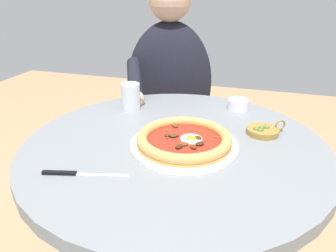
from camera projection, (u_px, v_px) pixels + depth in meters
dining_table at (174, 193)px, 1.01m from camera, size 0.89×0.89×0.75m
pizza_on_plate at (184, 140)px, 0.91m from camera, size 0.31×0.31×0.04m
water_glass at (131, 99)px, 1.16m from camera, size 0.07×0.07×0.10m
steak_knife at (72, 174)px, 0.78m from camera, size 0.21×0.06×0.01m
ramekin_capers at (238, 104)px, 1.17m from camera, size 0.08×0.08×0.04m
olive_pan at (263, 131)px, 0.99m from camera, size 0.12×0.10×0.04m
diner_person at (169, 122)px, 1.60m from camera, size 0.44×0.56×1.20m
cafe_chair_diner at (169, 117)px, 1.73m from camera, size 0.51×0.51×0.83m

